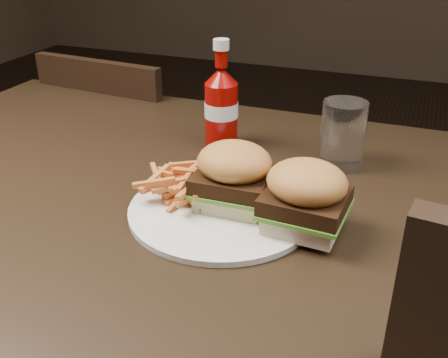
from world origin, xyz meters
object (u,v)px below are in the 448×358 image
(tumbler, at_px, (342,135))
(dining_table, at_px, (173,195))
(chair_far, at_px, (146,180))
(ketchup_bottle, at_px, (221,116))
(plate, at_px, (222,210))

(tumbler, bearing_deg, dining_table, -144.80)
(chair_far, distance_m, ketchup_bottle, 0.66)
(chair_far, relative_size, plate, 1.38)
(plate, height_order, tumbler, tumbler)
(plate, distance_m, ketchup_bottle, 0.25)
(ketchup_bottle, bearing_deg, dining_table, -96.20)
(dining_table, xyz_separation_m, plate, (0.11, -0.06, 0.03))
(dining_table, relative_size, ketchup_bottle, 10.07)
(chair_far, height_order, ketchup_bottle, ketchup_bottle)
(chair_far, xyz_separation_m, tumbler, (0.61, -0.37, 0.38))
(ketchup_bottle, bearing_deg, tumbler, -0.68)
(dining_table, bearing_deg, ketchup_bottle, 83.80)
(chair_far, height_order, tumbler, tumbler)
(dining_table, relative_size, chair_far, 3.25)
(dining_table, distance_m, ketchup_bottle, 0.19)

